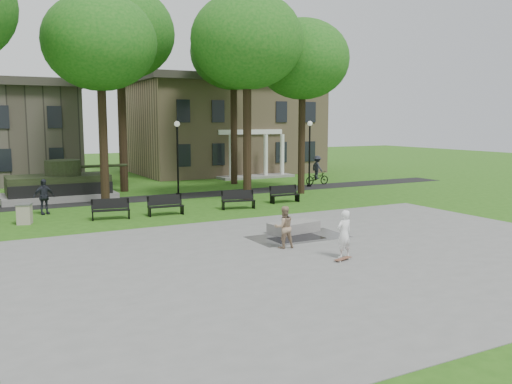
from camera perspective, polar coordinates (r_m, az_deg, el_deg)
ground at (r=23.64m, az=0.98°, el=-4.09°), size 120.00×120.00×0.00m
plaza at (r=19.54m, az=8.20°, el=-6.64°), size 22.00×16.00×0.02m
footpath at (r=34.47m, az=-8.78°, el=-0.48°), size 44.00×2.60×0.01m
building_right at (r=50.88m, az=-3.47°, el=7.06°), size 17.00×12.00×8.60m
tree_1 at (r=31.73m, az=-16.13°, el=14.84°), size 6.20×6.20×11.63m
tree_2 at (r=32.62m, az=-0.95°, el=15.56°), size 6.60×6.60×12.16m
tree_3 at (r=35.63m, az=4.92°, el=13.69°), size 6.00×6.00×11.19m
tree_4 at (r=37.81m, az=-14.19°, el=15.88°), size 7.20×7.20×13.50m
tree_5 at (r=41.09m, az=-2.39°, el=14.39°), size 6.40×6.40×12.44m
lamp_mid at (r=34.64m, az=-8.26°, el=4.20°), size 0.36×0.36×4.73m
lamp_right at (r=39.19m, az=5.66°, el=4.62°), size 0.36×0.36×4.73m
tank_monument at (r=34.78m, az=-20.01°, el=0.63°), size 7.45×3.40×2.40m
puddle at (r=22.10m, az=4.31°, el=-4.88°), size 2.20×1.20×0.00m
concrete_block at (r=23.22m, az=4.00°, el=-3.71°), size 2.33×1.34×0.45m
skateboard at (r=18.88m, az=9.13°, el=-7.02°), size 0.80×0.42×0.07m
skateboarder at (r=19.05m, az=9.26°, el=-4.39°), size 0.64×0.45×1.68m
friend_watching at (r=20.29m, az=2.96°, el=-3.71°), size 0.86×0.71×1.59m
pedestrian_walker at (r=29.60m, az=-21.45°, el=-0.47°), size 1.15×0.70×1.82m
cyclist at (r=40.52m, az=6.46°, el=2.01°), size 1.99×1.13×2.18m
park_bench_0 at (r=27.20m, az=-15.09°, el=-1.70°), size 1.85×0.83×1.00m
park_bench_1 at (r=27.82m, az=-9.54°, el=-1.34°), size 1.82×0.60×1.00m
park_bench_2 at (r=29.35m, az=-1.94°, el=-0.77°), size 1.85×0.86×1.00m
park_bench_3 at (r=31.67m, az=2.98°, el=-0.17°), size 1.80×0.53×1.00m
trash_bin at (r=27.24m, az=-23.19°, el=-2.12°), size 0.83×0.83×0.96m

